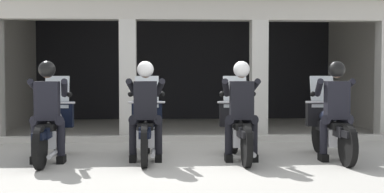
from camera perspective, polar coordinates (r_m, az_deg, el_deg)
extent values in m
plane|color=#A8A59E|center=(11.50, -0.82, -4.36)|extent=(80.00, 80.00, 0.00)
cube|color=black|center=(15.75, -0.85, 2.91)|extent=(9.35, 0.24, 2.95)
cube|color=#BCB7AD|center=(11.05, 0.20, 9.54)|extent=(9.35, 0.36, 0.44)
cube|color=#BCB7AD|center=(13.38, -0.40, 9.63)|extent=(9.35, 5.34, 0.16)
cube|color=#BCB7AD|center=(13.83, -19.71, 2.79)|extent=(0.30, 5.34, 2.95)
cube|color=#BCB7AD|center=(14.26, 18.30, 2.80)|extent=(0.30, 5.34, 2.95)
cube|color=beige|center=(10.97, -7.07, 1.85)|extent=(0.35, 0.36, 2.51)
cube|color=beige|center=(11.14, 7.36, 1.86)|extent=(0.35, 0.36, 2.51)
cube|color=#B7B5AD|center=(10.55, 0.36, -4.66)|extent=(8.95, 0.24, 0.12)
cylinder|color=black|center=(9.16, -14.44, -4.22)|extent=(0.09, 0.64, 0.64)
cylinder|color=black|center=(7.80, -16.44, -5.44)|extent=(0.09, 0.64, 0.64)
cube|color=black|center=(9.14, -14.45, -2.93)|extent=(0.14, 0.44, 0.08)
cube|color=silver|center=(8.43, -15.43, -4.49)|extent=(0.28, 0.44, 0.28)
cube|color=black|center=(8.46, -15.37, -3.57)|extent=(0.18, 1.24, 0.16)
ellipsoid|color=#B2B2B7|center=(8.66, -15.08, -2.23)|extent=(0.26, 0.48, 0.22)
cube|color=black|center=(8.28, -15.64, -3.22)|extent=(0.24, 0.52, 0.10)
cube|color=black|center=(7.84, -16.36, -4.10)|extent=(0.16, 0.48, 0.10)
cylinder|color=silver|center=(9.08, -14.53, -2.76)|extent=(0.05, 0.24, 0.53)
cube|color=black|center=(9.01, -14.61, -1.91)|extent=(0.52, 0.16, 0.44)
sphere|color=silver|center=(9.10, -14.49, -1.74)|extent=(0.18, 0.18, 0.18)
cube|color=silver|center=(8.97, -14.67, 0.47)|extent=(0.40, 0.14, 0.54)
cylinder|color=silver|center=(8.90, -14.76, -0.68)|extent=(0.62, 0.04, 0.04)
cylinder|color=silver|center=(8.09, -15.11, -6.17)|extent=(0.07, 0.55, 0.07)
cube|color=black|center=(8.23, -15.71, -0.47)|extent=(0.36, 0.22, 0.60)
cube|color=#14193F|center=(8.34, -15.53, -0.28)|extent=(0.05, 0.02, 0.32)
sphere|color=#936B51|center=(8.24, -15.72, 2.70)|extent=(0.21, 0.21, 0.21)
sphere|color=black|center=(8.24, -15.72, 2.91)|extent=(0.26, 0.26, 0.26)
cylinder|color=black|center=(8.24, -14.70, -2.61)|extent=(0.26, 0.29, 0.17)
cylinder|color=black|center=(8.26, -14.27, -4.51)|extent=(0.12, 0.12, 0.53)
cube|color=black|center=(8.31, -14.23, -6.73)|extent=(0.11, 0.26, 0.12)
cylinder|color=black|center=(8.30, -16.59, -2.60)|extent=(0.26, 0.29, 0.17)
cylinder|color=black|center=(8.34, -16.97, -4.47)|extent=(0.12, 0.12, 0.53)
cube|color=black|center=(8.40, -16.93, -6.67)|extent=(0.11, 0.26, 0.12)
cylinder|color=black|center=(8.40, -13.92, 0.91)|extent=(0.19, 0.48, 0.31)
sphere|color=black|center=(8.60, -13.39, 0.23)|extent=(0.09, 0.09, 0.09)
cylinder|color=black|center=(8.49, -16.84, 0.90)|extent=(0.19, 0.48, 0.31)
sphere|color=black|center=(8.71, -16.76, 0.21)|extent=(0.09, 0.09, 0.09)
cylinder|color=black|center=(9.04, -4.95, -4.24)|extent=(0.09, 0.64, 0.64)
cylinder|color=black|center=(7.66, -5.27, -5.49)|extent=(0.09, 0.64, 0.64)
cube|color=black|center=(9.02, -4.96, -2.93)|extent=(0.14, 0.44, 0.08)
cube|color=silver|center=(8.29, -5.11, -4.52)|extent=(0.28, 0.44, 0.28)
cube|color=black|center=(8.33, -5.10, -3.59)|extent=(0.18, 1.24, 0.16)
ellipsoid|color=#B2B2B7|center=(8.53, -5.06, -2.22)|extent=(0.26, 0.48, 0.22)
cube|color=black|center=(8.14, -5.15, -3.23)|extent=(0.24, 0.52, 0.10)
cube|color=black|center=(7.69, -5.26, -4.13)|extent=(0.16, 0.48, 0.10)
cylinder|color=silver|center=(8.96, -4.97, -2.76)|extent=(0.05, 0.24, 0.53)
cube|color=black|center=(8.89, -4.99, -1.90)|extent=(0.52, 0.16, 0.44)
sphere|color=silver|center=(8.98, -4.97, -1.72)|extent=(0.18, 0.18, 0.18)
cube|color=silver|center=(8.84, -5.00, 0.52)|extent=(0.40, 0.14, 0.54)
cylinder|color=silver|center=(8.77, -5.01, -0.65)|extent=(0.62, 0.04, 0.04)
cylinder|color=silver|center=(7.97, -4.32, -6.21)|extent=(0.07, 0.55, 0.07)
cube|color=black|center=(8.09, -5.16, -0.43)|extent=(0.36, 0.22, 0.60)
cube|color=#14193F|center=(8.21, -5.13, -0.24)|extent=(0.05, 0.02, 0.32)
sphere|color=#936B51|center=(8.10, -5.17, 2.79)|extent=(0.21, 0.21, 0.21)
sphere|color=silver|center=(8.10, -5.17, 3.01)|extent=(0.26, 0.26, 0.26)
cylinder|color=black|center=(8.13, -4.16, -2.60)|extent=(0.26, 0.29, 0.17)
cylinder|color=black|center=(8.16, -3.73, -4.52)|extent=(0.12, 0.12, 0.53)
cube|color=black|center=(8.22, -3.72, -6.76)|extent=(0.11, 0.26, 0.12)
cylinder|color=black|center=(8.14, -6.13, -2.60)|extent=(0.26, 0.29, 0.17)
cylinder|color=black|center=(8.17, -6.55, -4.52)|extent=(0.12, 0.12, 0.53)
cube|color=black|center=(8.23, -6.53, -6.76)|extent=(0.11, 0.26, 0.12)
cylinder|color=black|center=(8.31, -3.60, 0.97)|extent=(0.19, 0.48, 0.31)
sphere|color=black|center=(8.52, -3.32, 0.27)|extent=(0.09, 0.09, 0.09)
cylinder|color=black|center=(8.32, -6.63, 0.96)|extent=(0.19, 0.48, 0.31)
sphere|color=black|center=(8.54, -6.81, 0.26)|extent=(0.09, 0.09, 0.09)
cylinder|color=black|center=(9.06, 4.62, -4.22)|extent=(0.09, 0.64, 0.64)
cylinder|color=black|center=(7.69, 6.05, -5.47)|extent=(0.09, 0.64, 0.64)
cube|color=black|center=(9.04, 4.62, -2.92)|extent=(0.14, 0.44, 0.08)
cube|color=silver|center=(8.32, 5.33, -4.50)|extent=(0.28, 0.44, 0.28)
cube|color=black|center=(8.35, 5.28, -3.57)|extent=(0.18, 1.24, 0.16)
ellipsoid|color=#B2B2B7|center=(8.55, 5.07, -2.21)|extent=(0.26, 0.48, 0.22)
cube|color=black|center=(8.16, 5.47, -3.22)|extent=(0.24, 0.52, 0.10)
cube|color=black|center=(7.72, 5.98, -4.11)|extent=(0.16, 0.48, 0.10)
cylinder|color=silver|center=(8.97, 4.68, -2.75)|extent=(0.05, 0.24, 0.53)
cube|color=black|center=(8.90, 4.73, -1.89)|extent=(0.52, 0.16, 0.44)
sphere|color=silver|center=(9.00, 4.64, -1.71)|extent=(0.18, 0.18, 0.18)
cube|color=silver|center=(8.86, 4.76, 0.52)|extent=(0.40, 0.14, 0.54)
cylinder|color=silver|center=(8.79, 4.83, -0.64)|extent=(0.62, 0.04, 0.04)
cylinder|color=silver|center=(8.02, 6.55, -6.17)|extent=(0.07, 0.55, 0.07)
cube|color=black|center=(8.11, 5.50, -0.42)|extent=(0.36, 0.22, 0.60)
cube|color=#591414|center=(8.23, 5.38, -0.24)|extent=(0.05, 0.02, 0.32)
sphere|color=tan|center=(8.12, 5.50, 2.79)|extent=(0.21, 0.21, 0.21)
sphere|color=silver|center=(8.12, 5.50, 3.00)|extent=(0.26, 0.26, 0.26)
cylinder|color=black|center=(8.18, 6.44, -2.58)|extent=(0.26, 0.29, 0.17)
cylinder|color=black|center=(8.22, 6.85, -4.48)|extent=(0.12, 0.12, 0.53)
cube|color=black|center=(8.27, 6.82, -6.71)|extent=(0.11, 0.26, 0.12)
cylinder|color=black|center=(8.14, 4.50, -2.60)|extent=(0.26, 0.29, 0.17)
cylinder|color=black|center=(8.16, 4.07, -4.53)|extent=(0.12, 0.12, 0.53)
cube|color=black|center=(8.21, 4.05, -6.77)|extent=(0.11, 0.26, 0.12)
cylinder|color=black|center=(8.37, 6.76, 0.97)|extent=(0.19, 0.48, 0.31)
sphere|color=black|center=(8.59, 6.77, 0.28)|extent=(0.09, 0.09, 0.09)
cylinder|color=black|center=(8.30, 3.77, 0.97)|extent=(0.19, 0.48, 0.31)
sphere|color=black|center=(8.51, 3.32, 0.27)|extent=(0.09, 0.09, 0.09)
cylinder|color=black|center=(9.34, 13.87, -4.09)|extent=(0.09, 0.64, 0.64)
cylinder|color=black|center=(8.02, 16.82, -5.22)|extent=(0.09, 0.64, 0.64)
cube|color=black|center=(9.31, 13.88, -2.82)|extent=(0.14, 0.44, 0.08)
cube|color=silver|center=(8.62, 15.34, -4.33)|extent=(0.28, 0.44, 0.28)
cube|color=black|center=(8.65, 15.24, -3.43)|extent=(0.18, 1.24, 0.16)
ellipsoid|color=#1E2338|center=(8.85, 14.81, -2.13)|extent=(0.26, 0.48, 0.22)
cube|color=black|center=(8.48, 15.64, -3.09)|extent=(0.24, 0.52, 0.10)
cube|color=black|center=(8.05, 16.69, -3.93)|extent=(0.16, 0.48, 0.10)
cylinder|color=silver|center=(9.25, 13.99, -2.65)|extent=(0.05, 0.24, 0.53)
cube|color=black|center=(9.19, 14.11, -1.82)|extent=(0.52, 0.16, 0.44)
sphere|color=silver|center=(9.28, 13.93, -1.65)|extent=(0.18, 0.18, 0.18)
cube|color=silver|center=(9.15, 14.18, 0.51)|extent=(0.40, 0.14, 0.54)
cylinder|color=silver|center=(9.08, 14.32, -0.61)|extent=(0.62, 0.04, 0.04)
cylinder|color=silver|center=(8.36, 16.87, -5.90)|extent=(0.07, 0.55, 0.07)
cube|color=black|center=(8.43, 15.71, -0.39)|extent=(0.36, 0.22, 0.60)
cube|color=#591414|center=(8.54, 15.45, -0.22)|extent=(0.05, 0.02, 0.32)
sphere|color=tan|center=(8.44, 15.71, 2.70)|extent=(0.21, 0.21, 0.21)
sphere|color=black|center=(8.44, 15.71, 2.90)|extent=(0.26, 0.26, 0.26)
cylinder|color=black|center=(8.52, 16.54, -2.47)|extent=(0.26, 0.29, 0.17)
cylinder|color=black|center=(8.56, 16.89, -4.29)|extent=(0.12, 0.12, 0.53)
cube|color=black|center=(8.62, 16.84, -6.43)|extent=(0.11, 0.26, 0.12)
cylinder|color=black|center=(8.43, 14.74, -2.50)|extent=(0.26, 0.29, 0.17)
cylinder|color=black|center=(8.44, 14.33, -4.36)|extent=(0.12, 0.12, 0.53)
cube|color=black|center=(8.49, 14.29, -6.53)|extent=(0.11, 0.26, 0.12)
cylinder|color=black|center=(8.71, 16.61, 0.94)|extent=(0.19, 0.48, 0.31)
sphere|color=black|center=(8.93, 16.38, 0.28)|extent=(0.09, 0.09, 0.09)
cylinder|color=black|center=(8.57, 13.84, 0.95)|extent=(0.19, 0.48, 0.31)
sphere|color=black|center=(8.77, 13.18, 0.27)|extent=(0.09, 0.09, 0.09)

